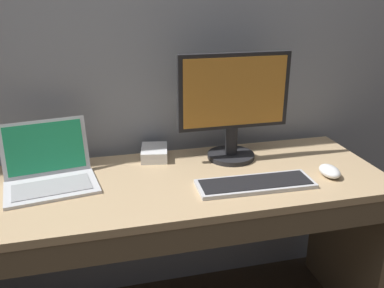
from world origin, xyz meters
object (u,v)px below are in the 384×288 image
Objects in this scene: wired_keyboard at (255,184)px; laptop_silver at (49,170)px; external_drive_box at (154,153)px; computer_mouse at (330,171)px; external_monitor at (234,106)px.

laptop_silver is at bearing 164.16° from wired_keyboard.
external_drive_box is (-0.32, 0.35, 0.02)m from wired_keyboard.
laptop_silver reaches higher than wired_keyboard.
external_drive_box is (0.42, 0.14, -0.03)m from laptop_silver.
laptop_silver is 2.38× the size of external_drive_box.
computer_mouse is at bearing -10.76° from laptop_silver.
wired_keyboard is (0.00, -0.27, -0.23)m from external_monitor.
external_monitor reaches higher than laptop_silver.
laptop_silver is 0.77m from wired_keyboard.
external_drive_box is at bearing 164.67° from external_monitor.
computer_mouse is 0.72m from external_drive_box.
external_monitor is 0.39m from external_drive_box.
wired_keyboard is 4.04× the size of computer_mouse.
external_monitor is 1.06× the size of wired_keyboard.
external_monitor reaches higher than computer_mouse.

